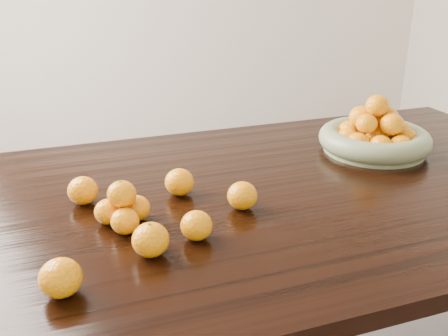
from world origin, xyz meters
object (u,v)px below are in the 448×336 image
object	(u,v)px
dining_table	(237,225)
fruit_bowl	(375,137)
orange_pyramid	(123,208)
loose_orange_0	(151,240)

from	to	relation	value
dining_table	fruit_bowl	world-z (taller)	fruit_bowl
fruit_bowl	orange_pyramid	size ratio (longest dim) A/B	2.71
fruit_bowl	orange_pyramid	bearing A→B (deg)	-164.58
dining_table	orange_pyramid	size ratio (longest dim) A/B	16.44
fruit_bowl	loose_orange_0	xyz separation A→B (m)	(-0.75, -0.35, -0.01)
dining_table	fruit_bowl	xyz separation A→B (m)	(0.49, 0.14, 0.13)
orange_pyramid	loose_orange_0	size ratio (longest dim) A/B	1.67
fruit_bowl	orange_pyramid	world-z (taller)	fruit_bowl
orange_pyramid	loose_orange_0	xyz separation A→B (m)	(0.03, -0.14, -0.01)
fruit_bowl	loose_orange_0	world-z (taller)	fruit_bowl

